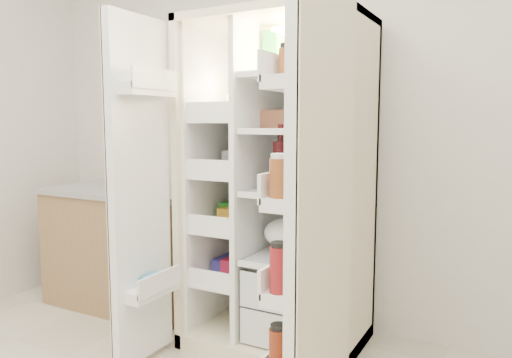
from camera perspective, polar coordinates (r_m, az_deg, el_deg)
The scene contains 5 objects.
wall_back at distance 3.02m, azimuth 5.79°, elevation 8.64°, with size 4.00×0.02×2.70m, color silver.
refrigerator at distance 2.73m, azimuth 3.37°, elevation -3.89°, with size 0.92×0.70×1.80m.
freezer_door at distance 2.49m, azimuth -13.45°, elevation -1.62°, with size 0.15×0.40×1.72m.
fridge_door at distance 1.90m, azimuth 7.17°, elevation -4.66°, with size 0.17×0.58×1.72m.
kitchen_counter at distance 3.44m, azimuth -14.93°, elevation -7.73°, with size 1.10×0.59×0.80m.
Camera 1 is at (1.17, -0.78, 1.24)m, focal length 34.00 mm.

